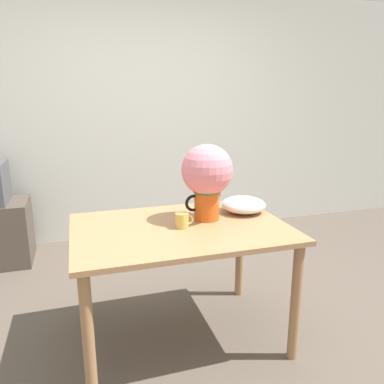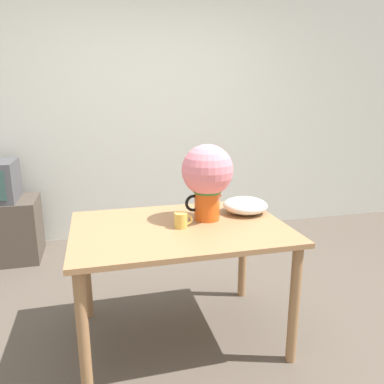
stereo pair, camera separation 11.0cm
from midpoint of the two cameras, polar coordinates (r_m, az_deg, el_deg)
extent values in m
plane|color=brown|center=(2.59, 2.26, -21.23)|extent=(12.00, 12.00, 0.00)
cube|color=silver|center=(4.08, -5.85, 11.38)|extent=(8.00, 0.05, 2.60)
cube|color=#A3754C|center=(2.25, -0.49, -5.56)|extent=(1.27, 0.89, 0.03)
cylinder|color=#A3754C|center=(2.03, -14.63, -20.59)|extent=(0.06, 0.06, 0.72)
cylinder|color=#A3754C|center=(2.30, 16.70, -16.20)|extent=(0.06, 0.06, 0.72)
cylinder|color=#A3754C|center=(2.70, -14.71, -11.25)|extent=(0.06, 0.06, 0.72)
cylinder|color=#A3754C|center=(2.91, 8.83, -9.01)|extent=(0.06, 0.06, 0.72)
cylinder|color=#E05619|center=(2.34, 3.65, -1.80)|extent=(0.16, 0.16, 0.20)
cone|color=#E05619|center=(2.34, 5.24, 0.00)|extent=(0.06, 0.06, 0.05)
torus|color=black|center=(2.32, 1.69, -1.70)|extent=(0.11, 0.02, 0.11)
sphere|color=#3D7033|center=(2.30, 3.71, 1.98)|extent=(0.24, 0.24, 0.24)
sphere|color=pink|center=(2.29, 3.73, 3.34)|extent=(0.32, 0.32, 0.32)
cylinder|color=gold|center=(2.21, -0.28, -4.34)|extent=(0.08, 0.08, 0.09)
torus|color=gold|center=(2.22, 0.75, -4.25)|extent=(0.06, 0.01, 0.06)
ellipsoid|color=silver|center=(2.52, 9.34, -2.03)|extent=(0.30, 0.30, 0.10)
camera|label=1|loc=(0.05, -88.63, 0.35)|focal=35.00mm
camera|label=2|loc=(0.05, 91.37, -0.35)|focal=35.00mm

